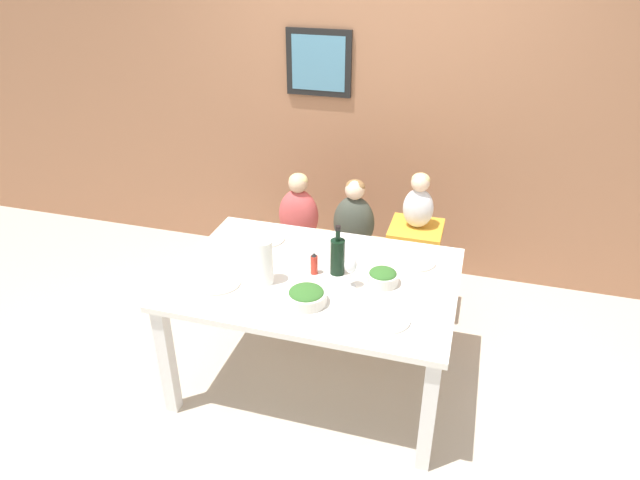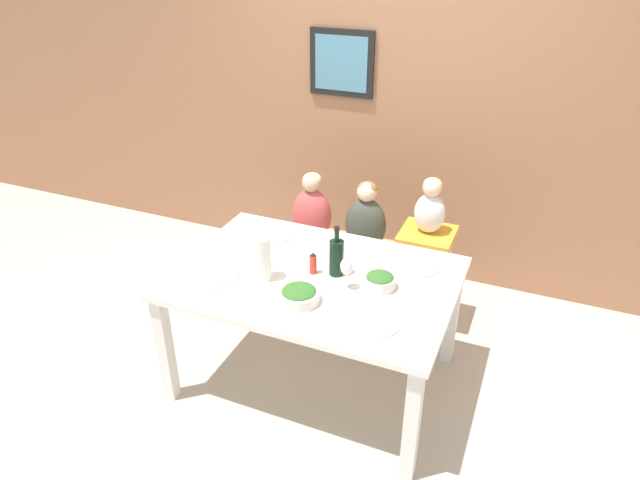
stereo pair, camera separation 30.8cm
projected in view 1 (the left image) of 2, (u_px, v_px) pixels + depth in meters
ground_plane at (316, 377)px, 3.45m from camera, size 14.00×14.00×0.00m
wall_back at (375, 94)px, 4.04m from camera, size 10.00×0.09×2.70m
dining_table at (316, 289)px, 3.15m from camera, size 1.52×1.06×0.72m
chair_far_left at (299, 249)px, 4.02m from camera, size 0.40×0.40×0.47m
chair_far_center at (353, 257)px, 3.93m from camera, size 0.40×0.40×0.47m
chair_right_highchair at (415, 247)px, 3.76m from camera, size 0.34×0.34×0.69m
person_child_left at (299, 210)px, 3.88m from camera, size 0.28×0.20×0.49m
person_child_center at (354, 218)px, 3.78m from camera, size 0.28×0.20×0.49m
person_baby_right at (419, 201)px, 3.59m from camera, size 0.19×0.14×0.37m
wine_bottle at (338, 256)px, 3.08m from camera, size 0.08×0.08×0.29m
paper_towel_roll at (263, 262)px, 2.99m from camera, size 0.10×0.10×0.25m
wine_glass_near at (351, 265)px, 2.95m from camera, size 0.07×0.07×0.18m
salad_bowl_large at (306, 296)px, 2.86m from camera, size 0.21×0.21×0.08m
salad_bowl_small at (383, 277)px, 3.02m from camera, size 0.17×0.17×0.08m
dinner_plate_front_left at (218, 282)px, 3.04m from camera, size 0.25×0.25×0.01m
dinner_plate_back_left at (265, 238)px, 3.46m from camera, size 0.25×0.25×0.01m
dinner_plate_back_right at (414, 261)px, 3.23m from camera, size 0.25×0.25×0.01m
dinner_plate_front_right at (385, 319)px, 2.75m from camera, size 0.25×0.25×0.01m
condiment_bottle_hot_sauce at (314, 264)px, 3.10m from camera, size 0.04×0.04×0.13m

